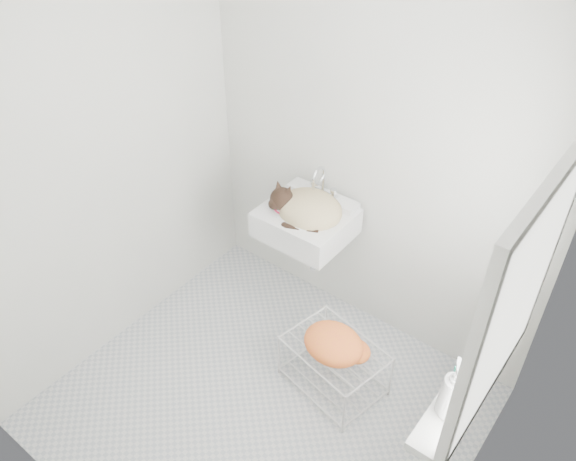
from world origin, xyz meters
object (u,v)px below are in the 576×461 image
Objects in this scene: wire_rack at (334,367)px; bottle_a at (447,413)px; bottle_c at (485,353)px; sink at (306,211)px; cat at (306,208)px; bottle_b at (463,388)px.

bottle_a reaches higher than wire_rack.
sink is at bearing 163.39° from bottle_c.
cat is at bearing 143.60° from wire_rack.
wire_rack is at bearing 162.40° from bottle_b.
bottle_a is at bearing -27.07° from wire_rack.
wire_rack is at bearing 152.93° from bottle_a.
cat is at bearing 163.94° from bottle_c.
bottle_a reaches higher than bottle_b.
bottle_b is 0.90× the size of bottle_c.
sink is 1.31m from bottle_c.
cat reaches higher than bottle_a.
bottle_a is 0.15m from bottle_b.
cat is 1.45m from bottle_a.
cat is 2.26× the size of bottle_c.
bottle_a reaches higher than bottle_c.
bottle_c is at bearing -16.61° from sink.
bottle_c is (0.78, -0.01, 0.70)m from wire_rack.
wire_rack is 1.07m from bottle_b.
cat is 0.81× the size of wire_rack.
wire_rack is at bearing -36.94° from sink.
bottle_b reaches higher than wire_rack.
wire_rack is at bearing -45.38° from cat.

